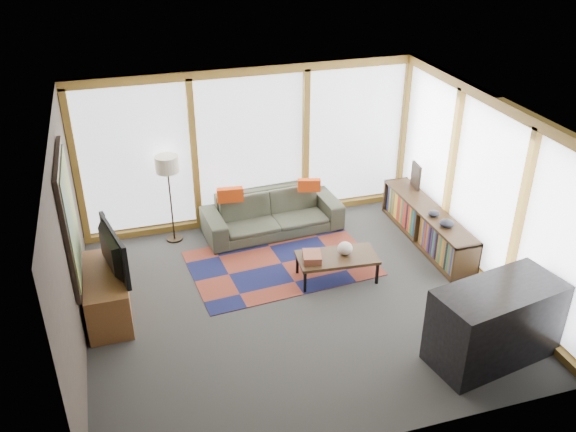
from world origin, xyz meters
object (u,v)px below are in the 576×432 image
object	(u,v)px
floor_lamp	(171,199)
bookshelf	(427,225)
bar_counter	(495,323)
tv_console	(108,294)
coffee_table	(337,267)
sofa	(272,213)
television	(106,252)

from	to	relation	value
floor_lamp	bookshelf	xyz separation A→B (m)	(3.80, -1.22, -0.43)
floor_lamp	bar_counter	xyz separation A→B (m)	(3.26, -3.85, -0.23)
floor_lamp	tv_console	xyz separation A→B (m)	(-1.06, -1.70, -0.40)
floor_lamp	coffee_table	bearing A→B (deg)	-40.56
sofa	coffee_table	bearing A→B (deg)	-76.34
sofa	floor_lamp	size ratio (longest dim) A/B	1.53
coffee_table	tv_console	size ratio (longest dim) A/B	0.89
bookshelf	bar_counter	xyz separation A→B (m)	(-0.55, -2.62, 0.19)
coffee_table	bookshelf	world-z (taller)	bookshelf
sofa	floor_lamp	xyz separation A→B (m)	(-1.57, 0.18, 0.40)
coffee_table	bookshelf	bearing A→B (deg)	18.02
sofa	bookshelf	size ratio (longest dim) A/B	0.94
sofa	bar_counter	size ratio (longest dim) A/B	1.44
coffee_table	bar_counter	distance (m)	2.39
coffee_table	television	bearing A→B (deg)	178.31
floor_lamp	bookshelf	world-z (taller)	floor_lamp
bookshelf	tv_console	xyz separation A→B (m)	(-4.87, -0.47, 0.02)
coffee_table	sofa	bearing A→B (deg)	107.62
tv_console	bookshelf	bearing A→B (deg)	5.57
television	bookshelf	bearing A→B (deg)	-97.06
floor_lamp	sofa	bearing A→B (deg)	-6.57
coffee_table	bookshelf	xyz separation A→B (m)	(1.72, 0.56, 0.11)
tv_console	bar_counter	world-z (taller)	bar_counter
floor_lamp	bar_counter	distance (m)	5.05
television	bar_counter	bearing A→B (deg)	-129.54
floor_lamp	coffee_table	world-z (taller)	floor_lamp
sofa	television	world-z (taller)	television
tv_console	television	distance (m)	0.63
bookshelf	tv_console	size ratio (longest dim) A/B	1.85
coffee_table	floor_lamp	bearing A→B (deg)	139.44
sofa	bar_counter	distance (m)	4.04
sofa	tv_console	bearing A→B (deg)	-154.06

